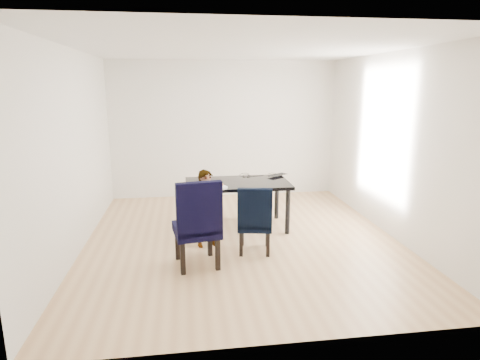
{
  "coord_description": "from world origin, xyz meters",
  "views": [
    {
      "loc": [
        -0.79,
        -5.52,
        2.21
      ],
      "look_at": [
        0.0,
        0.2,
        0.85
      ],
      "focal_mm": 30.0,
      "sensor_mm": 36.0,
      "label": 1
    }
  ],
  "objects": [
    {
      "name": "wall_right",
      "position": [
        2.25,
        0.0,
        1.35
      ],
      "size": [
        0.01,
        5.0,
        2.7
      ],
      "primitive_type": "cube",
      "color": "white",
      "rests_on": "ground"
    },
    {
      "name": "child",
      "position": [
        -0.52,
        -0.18,
        0.55
      ],
      "size": [
        0.45,
        0.36,
        1.09
      ],
      "primitive_type": "imported",
      "rotation": [
        0.0,
        0.0,
        0.27
      ],
      "color": "#F33F14",
      "rests_on": "floor"
    },
    {
      "name": "dining_table",
      "position": [
        0.0,
        0.5,
        0.38
      ],
      "size": [
        1.6,
        0.9,
        0.75
      ],
      "primitive_type": "cube",
      "color": "black",
      "rests_on": "floor"
    },
    {
      "name": "chair_left",
      "position": [
        -0.68,
        -0.78,
        0.56
      ],
      "size": [
        0.62,
        0.64,
        1.13
      ],
      "primitive_type": "cube",
      "rotation": [
        0.0,
        0.0,
        0.15
      ],
      "color": "black",
      "rests_on": "floor"
    },
    {
      "name": "cable_tangle",
      "position": [
        0.2,
        0.85,
        0.75
      ],
      "size": [
        0.19,
        0.19,
        0.01
      ],
      "primitive_type": "torus",
      "rotation": [
        0.0,
        0.0,
        0.41
      ],
      "color": "black",
      "rests_on": "dining_table"
    },
    {
      "name": "ceiling",
      "position": [
        0.0,
        0.0,
        2.71
      ],
      "size": [
        4.5,
        5.0,
        0.01
      ],
      "primitive_type": "cube",
      "color": "white",
      "rests_on": "wall_back"
    },
    {
      "name": "wall_front",
      "position": [
        0.0,
        -2.5,
        1.35
      ],
      "size": [
        4.5,
        0.01,
        2.7
      ],
      "primitive_type": "cube",
      "color": "silver",
      "rests_on": "ground"
    },
    {
      "name": "chair_right",
      "position": [
        0.11,
        -0.45,
        0.47
      ],
      "size": [
        0.52,
        0.54,
        0.93
      ],
      "primitive_type": "cube",
      "rotation": [
        0.0,
        0.0,
        -0.18
      ],
      "color": "black",
      "rests_on": "floor"
    },
    {
      "name": "plate",
      "position": [
        -0.33,
        0.15,
        0.76
      ],
      "size": [
        0.36,
        0.36,
        0.02
      ],
      "primitive_type": "cylinder",
      "rotation": [
        0.0,
        0.0,
        0.39
      ],
      "color": "white",
      "rests_on": "dining_table"
    },
    {
      "name": "wall_back",
      "position": [
        0.0,
        2.5,
        1.35
      ],
      "size": [
        4.5,
        0.01,
        2.7
      ],
      "primitive_type": "cube",
      "color": "white",
      "rests_on": "ground"
    },
    {
      "name": "floor",
      "position": [
        0.0,
        0.0,
        -0.01
      ],
      "size": [
        4.5,
        5.0,
        0.01
      ],
      "primitive_type": "cube",
      "color": "tan",
      "rests_on": "ground"
    },
    {
      "name": "wall_left",
      "position": [
        -2.25,
        0.0,
        1.35
      ],
      "size": [
        0.01,
        5.0,
        2.7
      ],
      "primitive_type": "cube",
      "color": "silver",
      "rests_on": "ground"
    },
    {
      "name": "sandwich",
      "position": [
        -0.33,
        0.16,
        0.8
      ],
      "size": [
        0.17,
        0.09,
        0.07
      ],
      "primitive_type": "ellipsoid",
      "rotation": [
        0.0,
        0.0,
        -0.05
      ],
      "color": "#B06C3F",
      "rests_on": "plate"
    },
    {
      "name": "laptop",
      "position": [
        0.68,
        0.85,
        0.76
      ],
      "size": [
        0.43,
        0.39,
        0.03
      ],
      "primitive_type": "imported",
      "rotation": [
        0.0,
        0.0,
        3.73
      ],
      "color": "black",
      "rests_on": "dining_table"
    }
  ]
}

